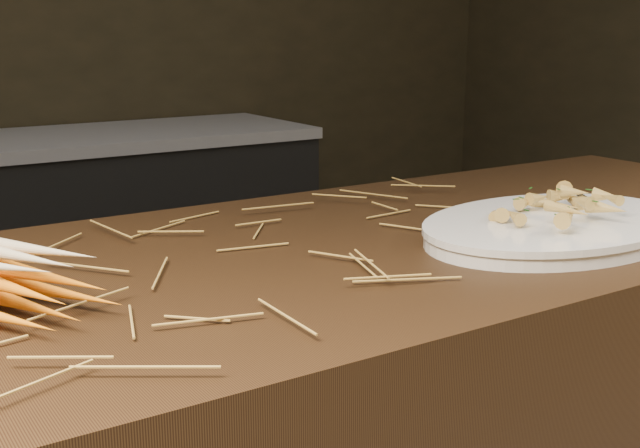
% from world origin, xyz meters
% --- Properties ---
extents(back_counter, '(1.82, 0.62, 0.84)m').
position_xyz_m(back_counter, '(0.30, 2.18, 0.42)').
color(back_counter, black).
rests_on(back_counter, ground).
extents(straw_bedding, '(1.40, 0.60, 0.02)m').
position_xyz_m(straw_bedding, '(0.00, 0.30, 0.91)').
color(straw_bedding, '#A97839').
rests_on(straw_bedding, main_counter).
extents(serving_platter, '(0.47, 0.33, 0.02)m').
position_xyz_m(serving_platter, '(0.51, 0.16, 0.91)').
color(serving_platter, white).
rests_on(serving_platter, main_counter).
extents(roasted_veg_heap, '(0.23, 0.17, 0.05)m').
position_xyz_m(roasted_veg_heap, '(0.51, 0.16, 0.95)').
color(roasted_veg_heap, '#B18F43').
rests_on(roasted_veg_heap, serving_platter).
extents(serving_fork, '(0.10, 0.15, 0.00)m').
position_xyz_m(serving_fork, '(0.67, 0.15, 0.93)').
color(serving_fork, silver).
rests_on(serving_fork, serving_platter).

